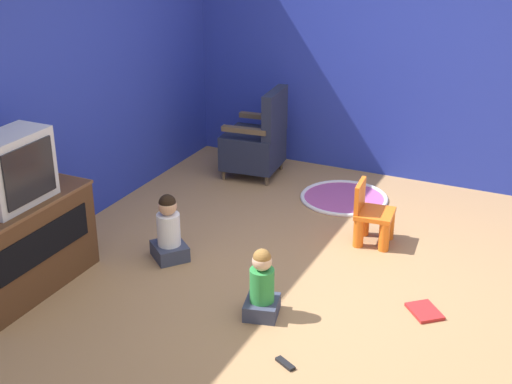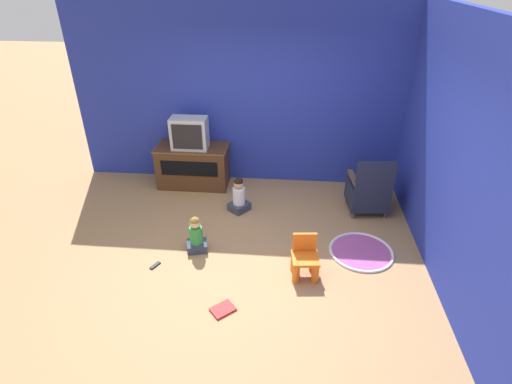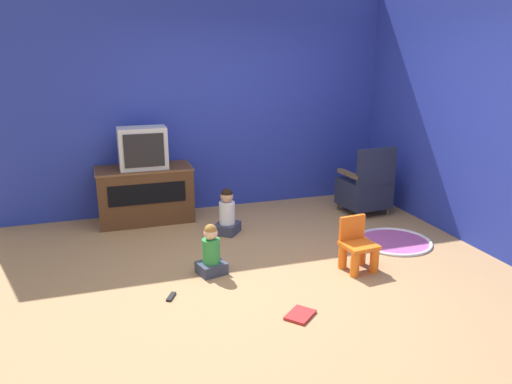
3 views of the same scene
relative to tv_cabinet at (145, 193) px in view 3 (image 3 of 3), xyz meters
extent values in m
plane|color=#9E754C|center=(1.09, -1.88, -0.36)|extent=(30.00, 30.00, 0.00)
cube|color=#23339E|center=(0.76, 0.35, 1.09)|extent=(5.35, 0.12, 2.89)
cube|color=#4C2D19|center=(0.00, 0.00, -0.01)|extent=(1.14, 0.54, 0.69)
cube|color=brown|center=(0.00, 0.00, 0.32)|extent=(1.16, 0.55, 0.02)
cube|color=black|center=(0.00, -0.27, 0.07)|extent=(0.91, 0.01, 0.25)
cube|color=#B7B7BC|center=(0.00, -0.06, 0.59)|extent=(0.57, 0.30, 0.51)
cube|color=black|center=(0.00, -0.22, 0.59)|extent=(0.47, 0.02, 0.39)
cylinder|color=brown|center=(2.97, -0.31, -0.31)|extent=(0.04, 0.04, 0.10)
cylinder|color=brown|center=(2.50, -0.36, -0.31)|extent=(0.04, 0.04, 0.10)
cylinder|color=brown|center=(3.01, -0.77, -0.31)|extent=(0.04, 0.04, 0.10)
cylinder|color=brown|center=(2.55, -0.81, -0.31)|extent=(0.04, 0.04, 0.10)
cube|color=#1E2338|center=(2.76, -0.56, -0.08)|extent=(0.60, 0.59, 0.35)
cube|color=#1E2338|center=(2.78, -0.79, 0.32)|extent=(0.53, 0.15, 0.45)
cube|color=brown|center=(3.00, -0.54, 0.19)|extent=(0.11, 0.46, 0.05)
cube|color=brown|center=(2.52, -0.59, 0.19)|extent=(0.11, 0.46, 0.05)
cylinder|color=orange|center=(1.71, -2.24, -0.22)|extent=(0.09, 0.09, 0.28)
cylinder|color=orange|center=(1.94, -2.22, -0.22)|extent=(0.09, 0.09, 0.28)
cylinder|color=orange|center=(1.69, -2.03, -0.22)|extent=(0.09, 0.09, 0.28)
cylinder|color=orange|center=(1.91, -2.01, -0.22)|extent=(0.09, 0.09, 0.28)
cube|color=orange|center=(1.81, -2.12, -0.10)|extent=(0.34, 0.33, 0.04)
cube|color=orange|center=(1.80, -1.99, 0.04)|extent=(0.28, 0.06, 0.24)
cylinder|color=#A54C8C|center=(2.56, -1.61, -0.35)|extent=(0.83, 0.83, 0.01)
torus|color=silver|center=(2.56, -1.61, -0.35)|extent=(0.83, 0.83, 0.04)
cube|color=#33384C|center=(0.43, -1.75, -0.30)|extent=(0.30, 0.28, 0.11)
cylinder|color=#2D8C3F|center=(0.43, -1.75, -0.12)|extent=(0.17, 0.17, 0.24)
sphere|color=#D8AD8C|center=(0.43, -1.75, 0.06)|extent=(0.14, 0.14, 0.14)
sphere|color=olive|center=(0.43, -1.75, 0.09)|extent=(0.13, 0.13, 0.13)
cube|color=#33384C|center=(0.85, -0.74, -0.30)|extent=(0.36, 0.37, 0.12)
cylinder|color=silver|center=(0.85, -0.74, -0.10)|extent=(0.18, 0.18, 0.26)
sphere|color=tan|center=(0.85, -0.74, 0.10)|extent=(0.15, 0.15, 0.15)
sphere|color=black|center=(0.85, -0.74, 0.12)|extent=(0.14, 0.14, 0.14)
cube|color=#B22323|center=(0.93, -2.76, -0.34)|extent=(0.31, 0.30, 0.02)
cube|color=black|center=(-0.02, -2.12, -0.35)|extent=(0.11, 0.15, 0.02)
camera|label=1|loc=(-3.37, -3.51, 2.36)|focal=50.00mm
camera|label=2|loc=(1.56, -5.82, 2.91)|focal=28.00mm
camera|label=3|loc=(-0.54, -6.09, 1.76)|focal=35.00mm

